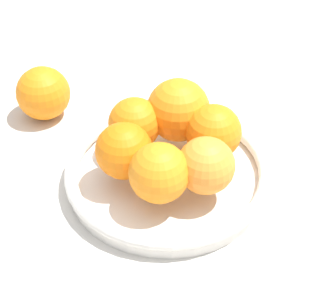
{
  "coord_description": "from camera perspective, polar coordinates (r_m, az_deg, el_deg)",
  "views": [
    {
      "loc": [
        -0.39,
        -0.36,
        0.5
      ],
      "look_at": [
        0.0,
        0.0,
        0.07
      ],
      "focal_mm": 60.0,
      "sensor_mm": 36.0,
      "label": 1
    }
  ],
  "objects": [
    {
      "name": "stray_orange",
      "position": [
        0.84,
        -12.56,
        4.86
      ],
      "size": [
        0.08,
        0.08,
        0.08
      ],
      "primitive_type": "sphere",
      "color": "orange",
      "rests_on": "ground_plane"
    },
    {
      "name": "orange_pile",
      "position": [
        0.69,
        0.23,
        0.35
      ],
      "size": [
        0.18,
        0.19,
        0.08
      ],
      "color": "orange",
      "rests_on": "fruit_bowl"
    },
    {
      "name": "ground_plane",
      "position": [
        0.73,
        -0.0,
        -4.01
      ],
      "size": [
        4.0,
        4.0,
        0.0
      ],
      "primitive_type": "plane",
      "color": "beige"
    },
    {
      "name": "fruit_bowl",
      "position": [
        0.72,
        -0.0,
        -3.13
      ],
      "size": [
        0.26,
        0.26,
        0.03
      ],
      "color": "silver",
      "rests_on": "ground_plane"
    }
  ]
}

